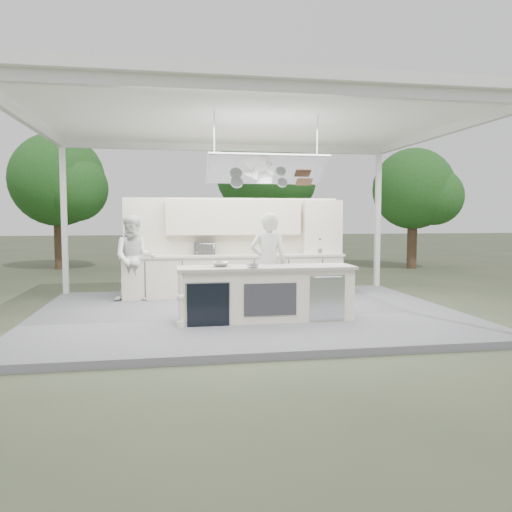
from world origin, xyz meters
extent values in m
plane|color=#4B5238|center=(0.00, 0.00, 0.00)|extent=(90.00, 90.00, 0.00)
cube|color=slate|center=(0.00, 0.00, 0.06)|extent=(8.00, 6.00, 0.12)
cube|color=white|center=(3.90, 2.90, 1.85)|extent=(0.12, 0.12, 3.70)
cube|color=white|center=(-3.90, 2.90, 1.85)|extent=(0.12, 0.12, 3.70)
cube|color=white|center=(0.00, 0.00, 3.78)|extent=(8.20, 6.20, 0.16)
cube|color=white|center=(0.00, -2.90, 3.62)|extent=(8.00, 0.12, 0.16)
cube|color=white|center=(0.00, 2.90, 3.62)|extent=(8.00, 0.12, 0.16)
cube|color=white|center=(-3.90, 0.00, 3.62)|extent=(0.12, 6.00, 0.16)
cube|color=white|center=(3.90, 0.00, 3.62)|extent=(0.12, 6.00, 0.16)
cube|color=white|center=(0.20, -0.90, 2.75)|extent=(2.00, 0.71, 0.43)
cube|color=white|center=(0.20, -0.90, 2.75)|extent=(2.06, 0.76, 0.46)
cylinder|color=white|center=(-0.70, -0.90, 3.23)|extent=(0.02, 0.02, 0.95)
cylinder|color=white|center=(1.10, -0.90, 3.23)|extent=(0.02, 0.02, 0.95)
cylinder|color=silver|center=(-0.30, -0.75, 2.53)|extent=(0.22, 0.14, 0.21)
cylinder|color=silver|center=(0.50, -0.80, 2.53)|extent=(0.18, 0.12, 0.18)
cube|color=brown|center=(0.90, -0.78, 2.55)|extent=(0.28, 0.18, 0.12)
cube|color=#F0E3CB|center=(0.20, -0.90, 0.57)|extent=(3.00, 0.70, 0.90)
cube|color=beige|center=(0.20, -0.90, 1.04)|extent=(3.10, 0.78, 0.05)
cylinder|color=#F0E3CB|center=(-1.30, -1.25, 0.58)|extent=(0.11, 0.11, 0.92)
cube|color=black|center=(-0.85, -1.25, 0.48)|extent=(0.70, 0.04, 0.72)
cube|color=silver|center=(-0.85, -1.26, 0.48)|extent=(0.74, 0.03, 0.72)
cube|color=#2C2C30|center=(0.20, -1.26, 0.54)|extent=(0.90, 0.02, 0.55)
cube|color=silver|center=(1.20, -1.26, 0.54)|extent=(0.62, 0.02, 0.78)
cube|color=#F0E3CB|center=(0.00, 1.90, 0.57)|extent=(5.00, 0.65, 0.90)
cube|color=beige|center=(0.00, 1.90, 1.04)|extent=(5.08, 0.72, 0.05)
cube|color=#F0E3CB|center=(0.00, 2.20, 1.25)|extent=(5.00, 0.10, 2.25)
cube|color=#F0E3CB|center=(0.00, 2.07, 1.92)|extent=(3.10, 0.38, 0.80)
cube|color=#F0E3CB|center=(2.10, 2.02, 1.67)|extent=(0.90, 0.45, 1.30)
cube|color=brown|center=(2.10, 2.02, 1.67)|extent=(0.84, 0.40, 0.03)
cylinder|color=silver|center=(2.00, 1.88, 1.13)|extent=(0.20, 0.20, 0.12)
cylinder|color=black|center=(2.00, 1.88, 1.29)|extent=(0.17, 0.17, 0.20)
cylinder|color=black|center=(2.35, 1.88, 1.12)|extent=(0.16, 0.16, 0.10)
cone|color=black|center=(2.35, 1.88, 1.29)|extent=(0.14, 0.14, 0.24)
cylinder|color=#473923|center=(-5.50, 10.00, 1.05)|extent=(0.36, 0.36, 2.10)
sphere|color=#2A6826|center=(-5.50, 10.00, 3.29)|extent=(3.40, 3.40, 3.40)
sphere|color=#2A6826|center=(-4.82, 9.49, 2.95)|extent=(2.38, 2.38, 2.38)
cylinder|color=#473923|center=(2.50, 12.00, 1.22)|extent=(0.36, 0.36, 2.45)
sphere|color=#2A6826|center=(2.50, 12.00, 3.85)|extent=(4.00, 4.00, 4.00)
sphere|color=#2A6826|center=(3.30, 11.40, 3.45)|extent=(2.80, 2.80, 2.80)
cylinder|color=#473923|center=(7.50, 8.00, 0.96)|extent=(0.36, 0.36, 1.92)
sphere|color=#2A6826|center=(7.50, 8.00, 2.97)|extent=(3.00, 3.00, 3.00)
sphere|color=#2A6826|center=(8.10, 7.55, 2.67)|extent=(2.10, 2.10, 2.10)
imported|color=white|center=(0.36, -0.26, 1.06)|extent=(0.75, 0.55, 1.89)
imported|color=silver|center=(-2.22, 1.55, 1.05)|extent=(0.92, 0.72, 1.85)
imported|color=#B0B3B7|center=(-0.67, 2.08, 1.20)|extent=(0.50, 0.36, 0.27)
imported|color=#BBBEC2|center=(-0.60, -0.83, 1.11)|extent=(0.36, 0.36, 0.08)
imported|color=#ACAFB3|center=(-0.08, -1.15, 1.10)|extent=(0.23, 0.23, 0.07)
camera|label=1|loc=(-1.46, -9.42, 1.93)|focal=35.00mm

